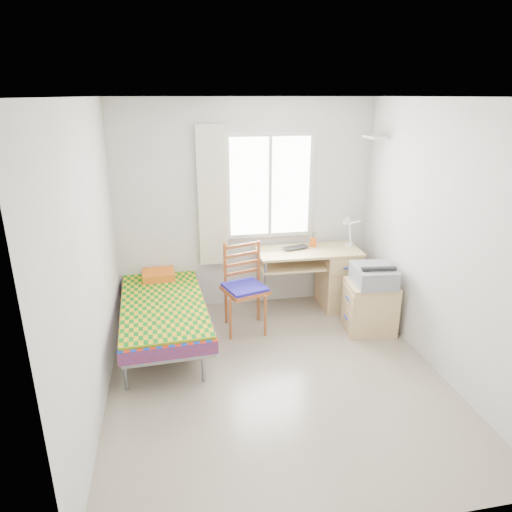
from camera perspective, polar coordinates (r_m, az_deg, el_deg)
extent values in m
plane|color=#BCAD93|center=(4.65, 2.54, -14.75)|extent=(3.50, 3.50, 0.00)
plane|color=white|center=(3.85, 3.15, 19.25)|extent=(3.50, 3.50, 0.00)
plane|color=silver|center=(5.71, -1.29, 6.18)|extent=(3.20, 0.00, 3.20)
plane|color=silver|center=(4.02, -19.97, -0.82)|extent=(0.00, 3.50, 3.50)
plane|color=silver|center=(4.69, 22.20, 1.73)|extent=(0.00, 3.50, 3.50)
cube|color=white|center=(5.70, 1.74, 8.71)|extent=(1.10, 0.04, 1.30)
cube|color=white|center=(5.69, 1.76, 8.69)|extent=(1.00, 0.02, 1.20)
cube|color=white|center=(5.68, 1.77, 8.68)|extent=(0.04, 0.02, 1.20)
cube|color=#ECE9C3|center=(5.56, -5.48, 7.31)|extent=(0.35, 0.05, 1.70)
cube|color=white|center=(5.69, 14.72, 14.19)|extent=(0.20, 0.32, 0.03)
cube|color=gray|center=(5.18, -11.44, -7.16)|extent=(0.97, 1.96, 0.06)
cube|color=red|center=(5.15, -11.50, -6.39)|extent=(1.01, 1.98, 0.13)
cube|color=gold|center=(5.10, -11.56, -5.71)|extent=(0.98, 1.86, 0.03)
cube|color=tan|center=(5.94, -11.59, -1.03)|extent=(0.92, 0.10, 0.53)
cube|color=orange|center=(5.70, -12.08, -2.31)|extent=(0.40, 0.35, 0.10)
cylinder|color=gray|center=(4.54, -15.99, -14.16)|extent=(0.04, 0.04, 0.31)
cylinder|color=gray|center=(6.03, -7.89, -4.80)|extent=(0.04, 0.04, 0.31)
cube|color=tan|center=(5.70, 6.59, 0.61)|extent=(1.28, 0.60, 0.03)
cube|color=tan|center=(5.97, 10.25, -2.78)|extent=(0.45, 0.57, 0.77)
cube|color=tan|center=(5.70, 4.28, -1.11)|extent=(0.79, 0.55, 0.02)
cylinder|color=gray|center=(5.49, 1.18, -4.51)|extent=(0.03, 0.03, 0.77)
cylinder|color=gray|center=(5.92, 0.22, -2.64)|extent=(0.03, 0.03, 0.77)
cube|color=#9A4F1D|center=(5.25, -1.39, -4.29)|extent=(0.56, 0.56, 0.04)
cube|color=#211A92|center=(5.24, -1.40, -3.96)|extent=(0.53, 0.53, 0.04)
cube|color=#9A4F1D|center=(5.32, -1.77, -0.37)|extent=(0.39, 0.15, 0.44)
cylinder|color=#9A4F1D|center=(5.15, -3.21, -7.87)|extent=(0.03, 0.03, 0.50)
cylinder|color=#9A4F1D|center=(5.46, 0.33, -3.20)|extent=(0.04, 0.04, 1.02)
cube|color=tan|center=(5.48, 14.03, -6.17)|extent=(0.59, 0.54, 0.59)
cube|color=tan|center=(5.32, 11.45, -5.17)|extent=(0.06, 0.44, 0.21)
cube|color=tan|center=(5.43, 11.28, -7.54)|extent=(0.06, 0.44, 0.21)
cube|color=gray|center=(5.31, 14.48, -2.37)|extent=(0.48, 0.54, 0.20)
cube|color=black|center=(5.28, 14.57, -1.34)|extent=(0.38, 0.44, 0.02)
imported|color=black|center=(5.69, 5.26, 0.89)|extent=(0.38, 0.30, 0.03)
cylinder|color=orange|center=(5.84, 7.16, 1.72)|extent=(0.09, 0.09, 0.11)
cylinder|color=white|center=(5.92, 11.58, 1.37)|extent=(0.11, 0.11, 0.03)
cylinder|color=white|center=(5.88, 11.68, 2.84)|extent=(0.02, 0.13, 0.30)
cylinder|color=white|center=(5.76, 11.90, 4.07)|extent=(0.14, 0.26, 0.12)
cone|color=white|center=(5.63, 11.54, 4.09)|extent=(0.16, 0.17, 0.14)
imported|color=gray|center=(5.71, 4.50, -1.35)|extent=(0.19, 0.25, 0.02)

